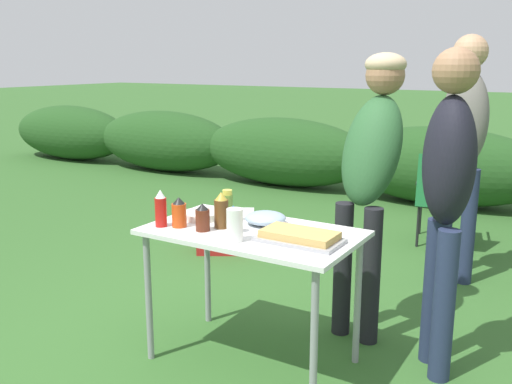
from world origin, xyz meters
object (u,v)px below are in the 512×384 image
plate_stack (202,215)px  relish_jar (227,206)px  mixing_bowl (266,218)px  cooler_box (226,231)px  ketchup_bottle (161,209)px  camp_chair_green_behind_table (444,194)px  mayo_bottle (233,220)px  bbq_sauce_bottle (203,218)px  food_tray (300,237)px  standing_person_with_beanie (447,183)px  paper_cup_stack (235,225)px  standing_person_in_olive_jacket (464,133)px  standing_person_in_gray_fleece (371,160)px  folding_table (252,244)px  hot_sauce_bottle (179,213)px  beer_bottle (221,211)px

plate_stack → relish_jar: bearing=7.7°
mixing_bowl → cooler_box: size_ratio=0.38×
ketchup_bottle → camp_chair_green_behind_table: ketchup_bottle is taller
mayo_bottle → bbq_sauce_bottle: bearing=-160.6°
food_tray → standing_person_with_beanie: bearing=39.2°
mayo_bottle → camp_chair_green_behind_table: bearing=80.0°
mixing_bowl → plate_stack: bearing=-166.4°
plate_stack → standing_person_with_beanie: size_ratio=0.13×
paper_cup_stack → standing_person_in_olive_jacket: (0.65, 1.98, 0.28)m
standing_person_with_beanie → cooler_box: bearing=-146.6°
standing_person_in_gray_fleece → camp_chair_green_behind_table: bearing=97.2°
food_tray → mayo_bottle: size_ratio=2.86×
paper_cup_stack → cooler_box: size_ratio=0.28×
mayo_bottle → ketchup_bottle: (-0.39, -0.10, 0.03)m
standing_person_in_olive_jacket → paper_cup_stack: bearing=-90.8°
ketchup_bottle → standing_person_in_olive_jacket: size_ratio=0.11×
paper_cup_stack → standing_person_in_olive_jacket: standing_person_in_olive_jacket is taller
folding_table → plate_stack: (-0.36, 0.05, 0.10)m
relish_jar → folding_table: bearing=-19.0°
hot_sauce_bottle → beer_bottle: 0.23m
ketchup_bottle → standing_person_in_olive_jacket: 2.28m
food_tray → relish_jar: relish_jar is taller
mayo_bottle → beer_bottle: size_ratio=0.74×
folding_table → food_tray: food_tray is taller
standing_person_in_gray_fleece → standing_person_in_olive_jacket: standing_person_in_olive_jacket is taller
folding_table → ketchup_bottle: bearing=-157.7°
hot_sauce_bottle → relish_jar: bearing=52.0°
ketchup_bottle → camp_chair_green_behind_table: 2.89m
bbq_sauce_bottle → standing_person_with_beanie: size_ratio=0.09×
relish_jar → standing_person_with_beanie: size_ratio=0.11×
folding_table → bbq_sauce_bottle: bearing=-147.5°
relish_jar → beer_bottle: bearing=-72.0°
relish_jar → ketchup_bottle: (-0.25, -0.26, 0.01)m
camp_chair_green_behind_table → cooler_box: (-1.56, -1.08, -0.30)m
mixing_bowl → ketchup_bottle: 0.56m
ketchup_bottle → cooler_box: ketchup_bottle is taller
bbq_sauce_bottle → relish_jar: relish_jar is taller
food_tray → hot_sauce_bottle: hot_sauce_bottle is taller
folding_table → mixing_bowl: size_ratio=4.98×
beer_bottle → camp_chair_green_behind_table: bearing=77.6°
food_tray → beer_bottle: (-0.46, 0.01, 0.07)m
food_tray → ketchup_bottle: ketchup_bottle is taller
ketchup_bottle → standing_person_in_gray_fleece: size_ratio=0.12×
food_tray → camp_chair_green_behind_table: bearing=87.7°
mayo_bottle → standing_person_in_gray_fleece: bearing=58.5°
camp_chair_green_behind_table → beer_bottle: bearing=-114.7°
paper_cup_stack → standing_person_in_gray_fleece: 0.96m
folding_table → beer_bottle: (-0.16, -0.04, 0.17)m
mayo_bottle → hot_sauce_bottle: size_ratio=0.89×
mayo_bottle → standing_person_in_gray_fleece: standing_person_in_gray_fleece is taller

